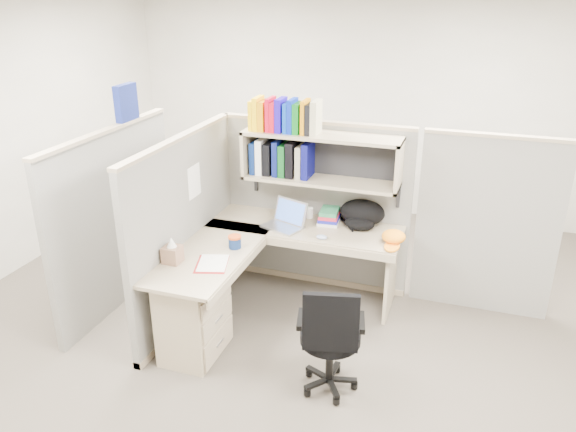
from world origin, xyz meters
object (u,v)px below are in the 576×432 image
(backpack, at_px, (361,215))
(snack_canister, at_px, (235,242))
(desk, at_px, (226,292))
(laptop, at_px, (282,215))
(task_chair, at_px, (330,355))

(backpack, xyz_separation_m, snack_canister, (-0.90, -0.76, -0.06))
(backpack, bearing_deg, desk, -147.76)
(laptop, bearing_deg, desk, -86.33)
(laptop, bearing_deg, snack_canister, -94.67)
(laptop, bearing_deg, backpack, 41.61)
(desk, distance_m, laptop, 0.89)
(desk, relative_size, snack_canister, 15.85)
(desk, relative_size, laptop, 5.09)
(laptop, xyz_separation_m, backpack, (0.66, 0.25, -0.00))
(desk, xyz_separation_m, task_chair, (0.98, -0.38, -0.12))
(snack_canister, bearing_deg, desk, -87.10)
(task_chair, bearing_deg, laptop, 123.55)
(desk, bearing_deg, task_chair, -21.19)
(snack_canister, distance_m, task_chair, 1.26)
(snack_canister, height_order, task_chair, task_chair)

